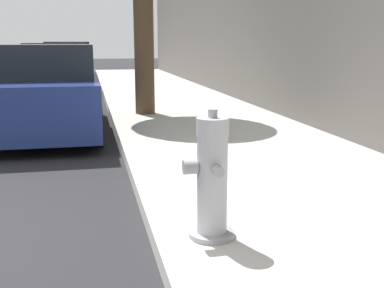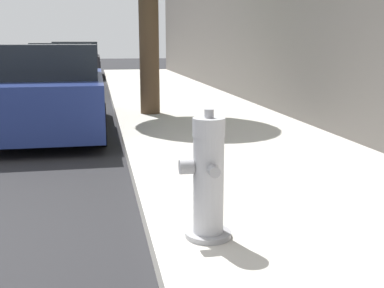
{
  "view_description": "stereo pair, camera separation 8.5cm",
  "coord_description": "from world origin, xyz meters",
  "px_view_note": "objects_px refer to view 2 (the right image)",
  "views": [
    {
      "loc": [
        1.34,
        -3.23,
        1.42
      ],
      "look_at": [
        2.24,
        0.92,
        0.52
      ],
      "focal_mm": 45.0,
      "sensor_mm": 36.0,
      "label": 1
    },
    {
      "loc": [
        1.42,
        -3.25,
        1.42
      ],
      "look_at": [
        2.24,
        0.92,
        0.52
      ],
      "focal_mm": 45.0,
      "sensor_mm": 36.0,
      "label": 2
    }
  ],
  "objects_px": {
    "fire_hydrant": "(208,180)",
    "parked_car_near": "(48,91)",
    "parked_car_far": "(77,60)",
    "parked_car_mid": "(64,69)"
  },
  "relations": [
    {
      "from": "fire_hydrant",
      "to": "parked_car_far",
      "type": "xyz_separation_m",
      "value": [
        -1.49,
        17.54,
        0.16
      ]
    },
    {
      "from": "fire_hydrant",
      "to": "parked_car_far",
      "type": "relative_size",
      "value": 0.19
    },
    {
      "from": "parked_car_near",
      "to": "fire_hydrant",
      "type": "bearing_deg",
      "value": -73.42
    },
    {
      "from": "parked_car_far",
      "to": "fire_hydrant",
      "type": "bearing_deg",
      "value": -85.15
    },
    {
      "from": "parked_car_mid",
      "to": "parked_car_far",
      "type": "relative_size",
      "value": 0.93
    },
    {
      "from": "fire_hydrant",
      "to": "parked_car_near",
      "type": "distance_m",
      "value": 5.15
    },
    {
      "from": "parked_car_near",
      "to": "parked_car_mid",
      "type": "bearing_deg",
      "value": 91.2
    },
    {
      "from": "parked_car_mid",
      "to": "parked_car_far",
      "type": "distance_m",
      "value": 6.28
    },
    {
      "from": "parked_car_mid",
      "to": "parked_car_far",
      "type": "bearing_deg",
      "value": 88.96
    },
    {
      "from": "fire_hydrant",
      "to": "parked_car_far",
      "type": "height_order",
      "value": "parked_car_far"
    }
  ]
}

